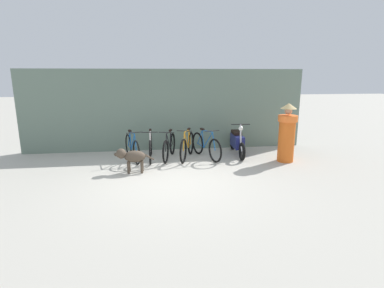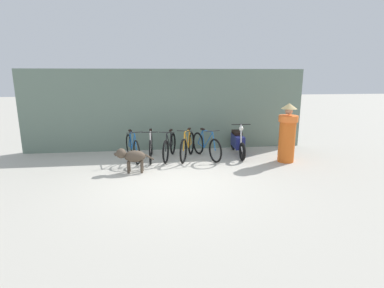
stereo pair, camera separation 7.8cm
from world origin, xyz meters
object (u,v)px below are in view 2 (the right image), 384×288
(bicycle_0, at_px, (133,148))
(person_in_robes, at_px, (287,133))
(stray_dog, at_px, (132,156))
(bicycle_4, at_px, (206,146))
(motorcycle, at_px, (238,142))
(bicycle_2, at_px, (170,147))
(bicycle_1, at_px, (151,147))
(bicycle_3, at_px, (188,146))

(bicycle_0, relative_size, person_in_robes, 0.95)
(stray_dog, bearing_deg, person_in_robes, -171.50)
(bicycle_4, relative_size, motorcycle, 0.90)
(bicycle_2, distance_m, bicycle_4, 1.12)
(bicycle_1, relative_size, bicycle_4, 1.04)
(bicycle_2, bearing_deg, bicycle_0, -72.21)
(bicycle_0, relative_size, stray_dog, 1.57)
(bicycle_2, bearing_deg, stray_dog, -25.56)
(bicycle_3, bearing_deg, stray_dog, -34.43)
(bicycle_2, distance_m, person_in_robes, 3.50)
(stray_dog, distance_m, person_in_robes, 4.47)
(bicycle_2, distance_m, stray_dog, 1.61)
(bicycle_1, height_order, motorcycle, motorcycle)
(bicycle_2, height_order, person_in_robes, person_in_robes)
(stray_dog, bearing_deg, bicycle_0, -84.63)
(bicycle_4, height_order, motorcycle, motorcycle)
(bicycle_0, relative_size, bicycle_2, 0.98)
(stray_dog, bearing_deg, bicycle_1, -109.27)
(bicycle_4, relative_size, person_in_robes, 1.00)
(bicycle_4, bearing_deg, bicycle_3, -113.23)
(bicycle_0, bearing_deg, bicycle_3, 72.44)
(bicycle_2, xyz_separation_m, bicycle_3, (0.55, -0.06, 0.02))
(bicycle_1, height_order, bicycle_3, bicycle_3)
(bicycle_1, height_order, stray_dog, bicycle_1)
(person_in_robes, bearing_deg, motorcycle, -55.93)
(bicycle_1, xyz_separation_m, bicycle_4, (1.68, -0.09, -0.00))
(bicycle_1, height_order, person_in_robes, person_in_robes)
(motorcycle, bearing_deg, bicycle_0, -83.31)
(bicycle_2, relative_size, motorcycle, 0.87)
(person_in_robes, bearing_deg, stray_dog, -13.03)
(bicycle_3, distance_m, person_in_robes, 2.96)
(stray_dog, bearing_deg, bicycle_4, -150.01)
(bicycle_1, bearing_deg, motorcycle, 94.53)
(stray_dog, bearing_deg, bicycle_2, -128.06)
(bicycle_1, relative_size, stray_dog, 1.72)
(bicycle_4, xyz_separation_m, person_in_robes, (2.26, -0.67, 0.49))
(bicycle_1, distance_m, person_in_robes, 4.04)
(bicycle_4, height_order, person_in_robes, person_in_robes)
(bicycle_4, bearing_deg, bicycle_2, -114.25)
(person_in_robes, bearing_deg, bicycle_4, -35.28)
(motorcycle, bearing_deg, person_in_robes, 56.15)
(bicycle_2, xyz_separation_m, person_in_robes, (3.38, -0.77, 0.50))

